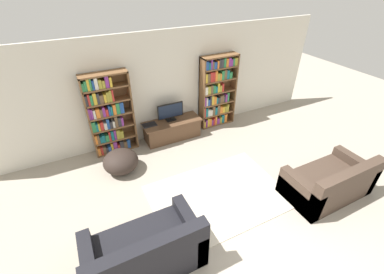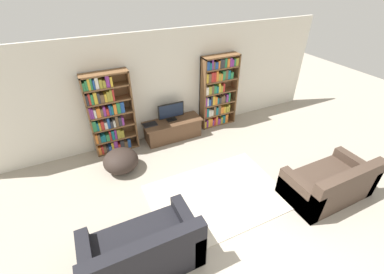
# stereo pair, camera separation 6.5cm
# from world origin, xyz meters

# --- Properties ---
(ground_plane) EXTENTS (18.00, 18.00, 0.00)m
(ground_plane) POSITION_xyz_m (0.00, 0.00, 0.00)
(ground_plane) COLOR #9E9384
(wall_back) EXTENTS (8.80, 0.06, 2.60)m
(wall_back) POSITION_xyz_m (0.00, 4.23, 1.30)
(wall_back) COLOR silver
(wall_back) RESTS_ON ground_plane
(bookshelf_left) EXTENTS (0.99, 0.30, 1.92)m
(bookshelf_left) POSITION_xyz_m (-1.46, 4.05, 0.95)
(bookshelf_left) COLOR brown
(bookshelf_left) RESTS_ON ground_plane
(bookshelf_right) EXTENTS (0.99, 0.30, 1.92)m
(bookshelf_right) POSITION_xyz_m (1.35, 4.05, 0.97)
(bookshelf_right) COLOR brown
(bookshelf_right) RESTS_ON ground_plane
(tv_stand) EXTENTS (1.47, 0.54, 0.49)m
(tv_stand) POSITION_xyz_m (-0.00, 3.90, 0.25)
(tv_stand) COLOR brown
(tv_stand) RESTS_ON ground_plane
(television) EXTENTS (0.67, 0.16, 0.45)m
(television) POSITION_xyz_m (-0.00, 3.96, 0.73)
(television) COLOR black
(television) RESTS_ON tv_stand
(laptop) EXTENTS (0.34, 0.22, 0.03)m
(laptop) POSITION_xyz_m (-0.57, 3.96, 0.51)
(laptop) COLOR #28282D
(laptop) RESTS_ON tv_stand
(area_rug) EXTENTS (2.54, 1.79, 0.02)m
(area_rug) POSITION_xyz_m (0.01, 1.62, 0.01)
(area_rug) COLOR beige
(area_rug) RESTS_ON ground_plane
(couch_left_sectional) EXTENTS (1.64, 0.92, 0.93)m
(couch_left_sectional) POSITION_xyz_m (-1.67, 0.92, 0.31)
(couch_left_sectional) COLOR black
(couch_left_sectional) RESTS_ON ground_plane
(couch_right_sofa) EXTENTS (1.63, 0.91, 0.85)m
(couch_right_sofa) POSITION_xyz_m (1.91, 0.74, 0.28)
(couch_right_sofa) COLOR #423328
(couch_right_sofa) RESTS_ON ground_plane
(beanbag_ottoman) EXTENTS (0.75, 0.75, 0.48)m
(beanbag_ottoman) POSITION_xyz_m (-1.48, 3.21, 0.24)
(beanbag_ottoman) COLOR #2D231E
(beanbag_ottoman) RESTS_ON ground_plane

